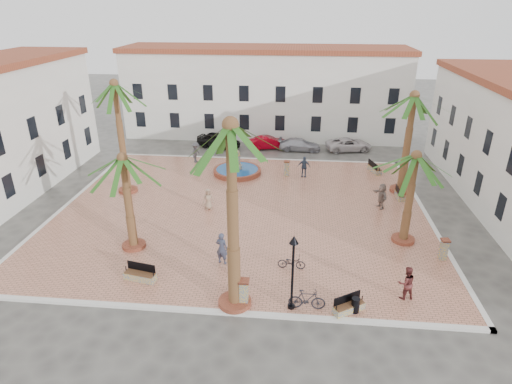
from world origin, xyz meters
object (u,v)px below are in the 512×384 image
(palm_sw, at_px, (124,170))
(palm_s, at_px, (231,147))
(cyclist_b, at_px, (406,283))
(bicycle_a, at_px, (292,262))
(palm_e, at_px, (415,167))
(palm_nw, at_px, (116,95))
(bollard_n, at_px, (287,168))
(bench_e, at_px, (400,195))
(cyclist_a, at_px, (222,248))
(car_red, at_px, (269,143))
(car_white, at_px, (349,145))
(palm_ne, at_px, (413,107))
(pedestrian_fountain_b, at_px, (304,167))
(bench_se, at_px, (349,307))
(litter_bin, at_px, (355,305))
(pedestrian_north, at_px, (196,152))
(bollard_se, at_px, (244,292))
(bench_s, at_px, (140,275))
(lamppost_e, at_px, (415,171))
(bollard_e, at_px, (444,249))
(car_silver, at_px, (300,145))
(bicycle_b, at_px, (307,300))
(fountain, at_px, (237,170))
(pedestrian_east, at_px, (381,196))
(bench_ne, at_px, (374,169))
(lamppost_s, at_px, (293,260))
(pedestrian_fountain_a, at_px, (208,199))

(palm_sw, xyz_separation_m, palm_s, (6.91, -4.75, 3.13))
(palm_s, relative_size, cyclist_b, 5.23)
(bicycle_a, bearing_deg, palm_e, -59.15)
(palm_nw, relative_size, bollard_n, 6.54)
(bench_e, height_order, cyclist_a, cyclist_a)
(bench_e, xyz_separation_m, cyclist_a, (-11.94, -10.10, 0.74))
(car_red, height_order, car_white, car_red)
(palm_ne, relative_size, pedestrian_fountain_b, 4.39)
(car_red, bearing_deg, bench_se, 179.81)
(bench_se, height_order, litter_bin, bench_se)
(cyclist_b, height_order, pedestrian_north, pedestrian_north)
(palm_nw, distance_m, bollard_se, 18.08)
(bench_s, relative_size, lamppost_e, 0.44)
(palm_e, bearing_deg, bollard_e, -46.21)
(bench_e, distance_m, bollard_e, 8.49)
(litter_bin, bearing_deg, car_silver, 96.49)
(lamppost_e, height_order, bollard_e, lamppost_e)
(cyclist_a, relative_size, car_red, 0.49)
(palm_nw, distance_m, bicycle_b, 20.14)
(palm_s, bearing_deg, palm_e, 36.47)
(lamppost_e, xyz_separation_m, litter_bin, (-5.17, -11.90, -2.46))
(palm_e, bearing_deg, bench_e, 80.46)
(palm_s, bearing_deg, car_white, 72.38)
(bench_e, height_order, bollard_n, bollard_n)
(bollard_n, xyz_separation_m, bicycle_a, (0.73, -13.97, -0.29))
(fountain, height_order, pedestrian_east, fountain)
(litter_bin, height_order, bicycle_b, bicycle_b)
(palm_s, bearing_deg, cyclist_b, 9.00)
(bench_ne, distance_m, bollard_n, 7.81)
(palm_ne, bearing_deg, fountain, 169.28)
(fountain, height_order, cyclist_a, fountain)
(bench_se, relative_size, lamppost_e, 0.39)
(palm_ne, distance_m, bench_e, 6.56)
(palm_e, relative_size, bollard_se, 4.09)
(pedestrian_east, bearing_deg, palm_sw, -84.46)
(cyclist_a, bearing_deg, bicycle_a, -166.60)
(bench_ne, relative_size, bollard_n, 1.43)
(bicycle_a, bearing_deg, car_silver, 1.57)
(bench_s, bearing_deg, pedestrian_north, 105.12)
(lamppost_s, bearing_deg, cyclist_a, 138.73)
(pedestrian_north, xyz_separation_m, car_silver, (9.54, 4.83, -0.50))
(bench_se, xyz_separation_m, car_white, (2.43, 25.13, 0.24))
(palm_e, bearing_deg, lamppost_e, 73.47)
(pedestrian_fountain_a, distance_m, car_red, 14.98)
(palm_sw, height_order, litter_bin, palm_sw)
(car_silver, bearing_deg, bench_e, -143.61)
(bollard_n, distance_m, cyclist_a, 14.18)
(palm_sw, bearing_deg, car_white, 53.87)
(palm_ne, xyz_separation_m, bench_se, (-5.48, -14.92, -6.41))
(palm_s, bearing_deg, pedestrian_fountain_a, 108.29)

